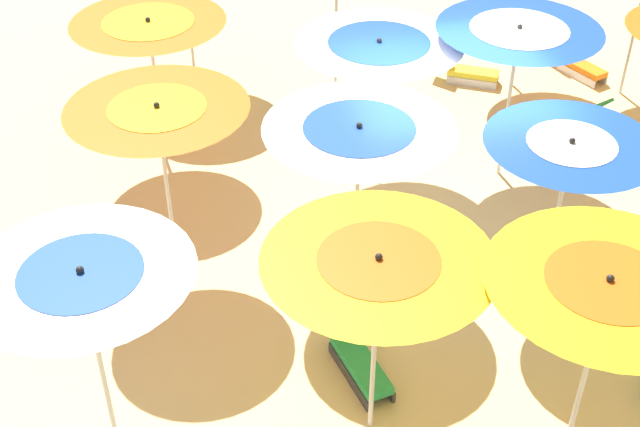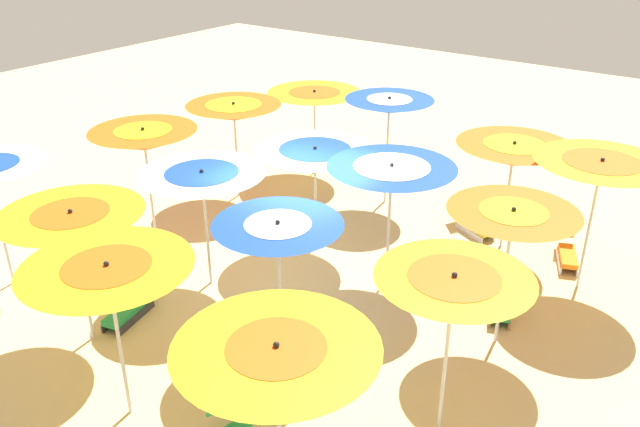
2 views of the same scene
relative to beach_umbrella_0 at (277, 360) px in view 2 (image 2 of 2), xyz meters
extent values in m
cube|color=beige|center=(3.93, 2.67, -2.03)|extent=(38.98, 38.98, 0.04)
cone|color=yellow|center=(0.00, 0.00, -0.01)|extent=(2.23, 2.23, 0.36)
cone|color=orange|center=(0.00, 0.00, 0.09)|extent=(1.08, 1.08, 0.17)
sphere|color=black|center=(0.00, 0.00, 0.20)|extent=(0.07, 0.07, 0.07)
cylinder|color=silver|center=(2.07, -1.01, -0.93)|extent=(0.05, 0.05, 2.16)
cone|color=yellow|center=(2.07, -1.01, 0.15)|extent=(1.91, 1.91, 0.41)
cone|color=orange|center=(2.07, -1.01, 0.24)|extent=(1.11, 1.11, 0.24)
sphere|color=black|center=(2.07, -1.01, 0.39)|extent=(0.07, 0.07, 0.07)
cylinder|color=silver|center=(4.33, -0.87, -0.96)|extent=(0.05, 0.05, 2.10)
cone|color=orange|center=(4.33, -0.87, 0.09)|extent=(1.93, 1.93, 0.42)
cone|color=yellow|center=(4.33, -0.87, 0.20)|extent=(1.00, 1.00, 0.21)
sphere|color=black|center=(4.33, -0.87, 0.33)|extent=(0.07, 0.07, 0.07)
cylinder|color=silver|center=(6.76, -1.44, -0.90)|extent=(0.05, 0.05, 2.22)
cone|color=yellow|center=(6.76, -1.44, 0.21)|extent=(2.23, 2.23, 0.44)
cone|color=orange|center=(6.76, -1.44, 0.31)|extent=(1.30, 1.30, 0.25)
sphere|color=black|center=(6.76, -1.44, 0.46)|extent=(0.07, 0.07, 0.07)
cylinder|color=silver|center=(-0.13, 2.57, -0.94)|extent=(0.05, 0.05, 2.14)
cone|color=yellow|center=(-0.13, 2.57, 0.14)|extent=(2.15, 2.15, 0.37)
cone|color=orange|center=(-0.13, 2.57, 0.23)|extent=(1.10, 1.10, 0.19)
sphere|color=black|center=(-0.13, 2.57, 0.35)|extent=(0.07, 0.07, 0.07)
cylinder|color=silver|center=(2.25, 1.83, -1.04)|extent=(0.05, 0.05, 1.93)
cone|color=#1947B2|center=(2.25, 1.83, -0.08)|extent=(1.93, 1.93, 0.43)
cone|color=white|center=(2.25, 1.83, 0.04)|extent=(0.98, 0.98, 0.22)
sphere|color=black|center=(2.25, 1.83, 0.17)|extent=(0.07, 0.07, 0.07)
cylinder|color=silver|center=(4.83, 1.45, -0.97)|extent=(0.05, 0.05, 2.07)
cone|color=#1947B2|center=(4.83, 1.45, 0.06)|extent=(2.22, 2.22, 0.45)
cone|color=white|center=(4.83, 1.45, 0.16)|extent=(1.31, 1.31, 0.27)
sphere|color=black|center=(4.83, 1.45, 0.32)|extent=(0.07, 0.07, 0.07)
cylinder|color=silver|center=(7.39, 0.27, -1.02)|extent=(0.05, 0.05, 1.97)
cone|color=orange|center=(7.39, 0.27, -0.03)|extent=(2.20, 2.20, 0.44)
cone|color=yellow|center=(7.39, 0.27, 0.07)|extent=(1.16, 1.16, 0.23)
sphere|color=black|center=(7.39, 0.27, 0.21)|extent=(0.07, 0.07, 0.07)
cylinder|color=silver|center=(0.62, 4.39, -0.99)|extent=(0.05, 0.05, 2.03)
cone|color=yellow|center=(0.62, 4.39, 0.02)|extent=(2.14, 2.14, 0.41)
cone|color=orange|center=(0.62, 4.39, 0.13)|extent=(1.12, 1.12, 0.22)
sphere|color=black|center=(0.62, 4.39, 0.26)|extent=(0.07, 0.07, 0.07)
cylinder|color=silver|center=(2.93, 4.04, -1.02)|extent=(0.05, 0.05, 1.97)
cone|color=white|center=(2.93, 4.04, -0.04)|extent=(2.19, 2.19, 0.44)
cone|color=#1947B2|center=(2.93, 4.04, 0.06)|extent=(1.26, 1.26, 0.25)
sphere|color=black|center=(2.93, 4.04, 0.21)|extent=(0.07, 0.07, 0.07)
cylinder|color=silver|center=(5.12, 3.27, -1.04)|extent=(0.05, 0.05, 1.94)
cone|color=white|center=(5.12, 3.27, -0.07)|extent=(2.28, 2.28, 0.36)
cone|color=#1947B2|center=(5.12, 3.27, 0.01)|extent=(1.37, 1.37, 0.22)
sphere|color=black|center=(5.12, 3.27, 0.14)|extent=(0.07, 0.07, 0.07)
cylinder|color=silver|center=(7.86, 3.29, -0.86)|extent=(0.05, 0.05, 2.28)
cone|color=#1947B2|center=(7.86, 3.29, 0.28)|extent=(1.95, 1.95, 0.32)
cone|color=white|center=(7.86, 3.29, 0.36)|extent=(0.99, 0.99, 0.16)
sphere|color=black|center=(7.86, 3.29, 0.47)|extent=(0.07, 0.07, 0.07)
cylinder|color=silver|center=(0.79, 6.97, -0.94)|extent=(0.05, 0.05, 2.13)
cylinder|color=silver|center=(3.53, 6.23, -0.94)|extent=(0.05, 0.05, 2.13)
cone|color=orange|center=(3.53, 6.23, 0.12)|extent=(2.09, 2.09, 0.41)
cone|color=yellow|center=(3.53, 6.23, 0.23)|extent=(1.11, 1.11, 0.22)
sphere|color=black|center=(3.53, 6.23, 0.36)|extent=(0.07, 0.07, 0.07)
cylinder|color=silver|center=(6.12, 6.27, -0.99)|extent=(0.05, 0.05, 2.03)
cone|color=orange|center=(6.12, 6.27, 0.03)|extent=(2.14, 2.14, 0.37)
cone|color=yellow|center=(6.12, 6.27, 0.11)|extent=(1.25, 1.25, 0.22)
sphere|color=black|center=(6.12, 6.27, 0.24)|extent=(0.07, 0.07, 0.07)
cylinder|color=silver|center=(8.33, 5.66, -1.03)|extent=(0.05, 0.05, 1.95)
cone|color=yellow|center=(8.33, 5.66, -0.06)|extent=(2.29, 2.29, 0.32)
cone|color=orange|center=(8.33, 5.66, 0.02)|extent=(1.28, 1.28, 0.18)
sphere|color=black|center=(8.33, 5.66, 0.13)|extent=(0.07, 0.07, 0.07)
cube|color=green|center=(0.39, 1.28, -1.61)|extent=(0.42, 0.42, 0.34)
cube|color=silver|center=(7.48, -1.18, -1.94)|extent=(0.82, 0.36, 0.14)
cube|color=silver|center=(7.37, -0.90, -1.94)|extent=(0.82, 0.36, 0.14)
cube|color=orange|center=(7.43, -1.04, -1.82)|extent=(0.92, 0.60, 0.10)
cube|color=orange|center=(7.97, -0.82, -1.59)|extent=(0.43, 0.40, 0.38)
cube|color=olive|center=(5.14, -0.77, -1.94)|extent=(0.83, 0.37, 0.14)
cube|color=olive|center=(5.02, -0.49, -1.94)|extent=(0.83, 0.37, 0.14)
cube|color=green|center=(5.08, -0.63, -1.82)|extent=(0.94, 0.63, 0.10)
cube|color=green|center=(5.66, -0.39, -1.57)|extent=(0.50, 0.44, 0.42)
cube|color=#333338|center=(1.32, 4.19, -1.94)|extent=(0.96, 0.26, 0.14)
cube|color=#333338|center=(1.25, 4.49, -1.94)|extent=(0.96, 0.26, 0.14)
cube|color=green|center=(1.28, 4.34, -1.82)|extent=(1.02, 0.52, 0.10)
cube|color=green|center=(1.87, 4.48, -1.58)|extent=(0.33, 0.36, 0.39)
cube|color=silver|center=(7.71, 0.84, -1.94)|extent=(0.43, 0.78, 0.14)
cube|color=silver|center=(7.44, 0.99, -1.94)|extent=(0.43, 0.78, 0.14)
cube|color=yellow|center=(7.57, 0.92, -1.82)|extent=(0.68, 0.91, 0.10)
cube|color=yellow|center=(7.85, 1.43, -1.62)|extent=(0.43, 0.44, 0.33)
camera|label=1|loc=(-5.07, 5.99, 5.14)|focal=48.40mm
camera|label=2|loc=(-4.18, -3.60, 4.39)|focal=36.70mm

